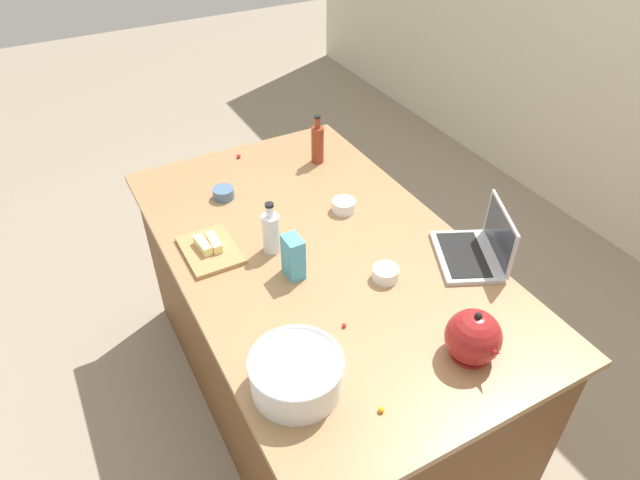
# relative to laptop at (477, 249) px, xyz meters

# --- Properties ---
(ground_plane) EXTENTS (12.00, 12.00, 0.00)m
(ground_plane) POSITION_rel_laptop_xyz_m (-0.33, -0.51, -0.95)
(ground_plane) COLOR gray
(island_counter) EXTENTS (1.87, 1.11, 0.90)m
(island_counter) POSITION_rel_laptop_xyz_m (-0.33, -0.51, -0.50)
(island_counter) COLOR brown
(island_counter) RESTS_ON ground
(laptop) EXTENTS (0.37, 0.34, 0.22)m
(laptop) POSITION_rel_laptop_xyz_m (0.00, 0.00, 0.00)
(laptop) COLOR #B7B7BC
(laptop) RESTS_ON island_counter
(mixing_bowl_large) EXTENTS (0.29, 0.29, 0.13)m
(mixing_bowl_large) POSITION_rel_laptop_xyz_m (0.21, -0.88, 0.02)
(mixing_bowl_large) COLOR white
(mixing_bowl_large) RESTS_ON island_counter
(bottle_vinegar) EXTENTS (0.07, 0.07, 0.22)m
(bottle_vinegar) POSITION_rel_laptop_xyz_m (-0.42, -0.67, 0.04)
(bottle_vinegar) COLOR white
(bottle_vinegar) RESTS_ON island_counter
(bottle_soy) EXTENTS (0.06, 0.06, 0.25)m
(bottle_soy) POSITION_rel_laptop_xyz_m (-0.94, -0.19, 0.05)
(bottle_soy) COLOR maroon
(bottle_soy) RESTS_ON island_counter
(kettle) EXTENTS (0.21, 0.18, 0.20)m
(kettle) POSITION_rel_laptop_xyz_m (0.36, -0.34, 0.03)
(kettle) COLOR maroon
(kettle) RESTS_ON island_counter
(cutting_board) EXTENTS (0.27, 0.20, 0.02)m
(cutting_board) POSITION_rel_laptop_xyz_m (-0.53, -0.90, -0.04)
(cutting_board) COLOR #AD7F4C
(cutting_board) RESTS_ON island_counter
(butter_stick_left) EXTENTS (0.11, 0.05, 0.04)m
(butter_stick_left) POSITION_rel_laptop_xyz_m (-0.54, -0.92, -0.01)
(butter_stick_left) COLOR #F4E58C
(butter_stick_left) RESTS_ON cutting_board
(butter_stick_right) EXTENTS (0.11, 0.04, 0.04)m
(butter_stick_right) POSITION_rel_laptop_xyz_m (-0.53, -0.87, -0.01)
(butter_stick_right) COLOR #F4E58C
(butter_stick_right) RESTS_ON cutting_board
(ramekin_small) EXTENTS (0.10, 0.10, 0.05)m
(ramekin_small) POSITION_rel_laptop_xyz_m (-0.07, -0.38, -0.02)
(ramekin_small) COLOR white
(ramekin_small) RESTS_ON island_counter
(ramekin_medium) EXTENTS (0.10, 0.10, 0.05)m
(ramekin_medium) POSITION_rel_laptop_xyz_m (-0.52, -0.29, -0.02)
(ramekin_medium) COLOR white
(ramekin_medium) RESTS_ON island_counter
(ramekin_wide) EXTENTS (0.09, 0.09, 0.05)m
(ramekin_wide) POSITION_rel_laptop_xyz_m (-0.86, -0.71, -0.02)
(ramekin_wide) COLOR slate
(ramekin_wide) RESTS_ON island_counter
(candy_bag) EXTENTS (0.09, 0.06, 0.17)m
(candy_bag) POSITION_rel_laptop_xyz_m (-0.25, -0.66, 0.04)
(candy_bag) COLOR #4CA5CC
(candy_bag) RESTS_ON island_counter
(candy_1) EXTENTS (0.02, 0.02, 0.02)m
(candy_1) POSITION_rel_laptop_xyz_m (-0.57, -0.61, -0.04)
(candy_1) COLOR green
(candy_1) RESTS_ON island_counter
(candy_2) EXTENTS (0.02, 0.02, 0.02)m
(candy_2) POSITION_rel_laptop_xyz_m (0.22, -0.77, -0.04)
(candy_2) COLOR orange
(candy_2) RESTS_ON island_counter
(candy_3) EXTENTS (0.02, 0.02, 0.02)m
(candy_3) POSITION_rel_laptop_xyz_m (0.07, -0.63, -0.04)
(candy_3) COLOR red
(candy_3) RESTS_ON island_counter
(candy_4) EXTENTS (0.02, 0.02, 0.02)m
(candy_4) POSITION_rel_laptop_xyz_m (0.41, -0.71, -0.04)
(candy_4) COLOR yellow
(candy_4) RESTS_ON island_counter
(candy_5) EXTENTS (0.02, 0.02, 0.02)m
(candy_5) POSITION_rel_laptop_xyz_m (-1.16, -0.52, -0.04)
(candy_5) COLOR red
(candy_5) RESTS_ON island_counter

